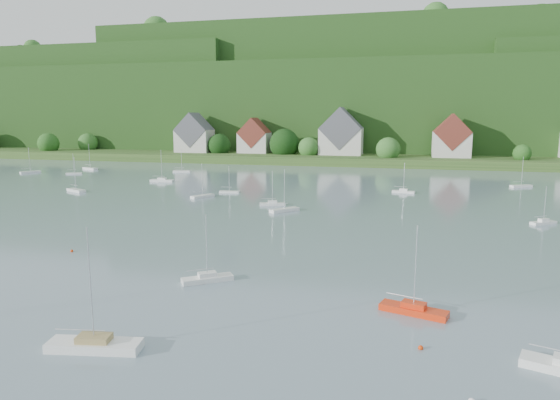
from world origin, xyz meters
name	(u,v)px	position (x,y,z in m)	size (l,w,h in m)	color
far_shore_strip	(332,156)	(0.00, 200.00, 1.50)	(600.00, 60.00, 3.00)	#2C4C1C
forested_ridge	(352,106)	(0.39, 268.57, 22.89)	(620.00, 181.22, 69.89)	#133B13
village_building_0	(194,136)	(-55.00, 187.00, 9.51)	(14.00, 10.40, 16.00)	beige
village_building_1	(254,138)	(-30.00, 189.00, 8.75)	(12.00, 9.36, 14.00)	beige
village_building_2	(341,136)	(5.00, 188.00, 10.27)	(16.00, 11.44, 18.00)	beige
village_building_3	(452,139)	(45.00, 186.00, 9.43)	(13.00, 10.40, 15.50)	beige
near_sailboat_2	(94,344)	(6.49, 26.96, 0.49)	(7.46, 3.22, 9.74)	white
near_sailboat_3	(207,278)	(8.77, 44.22, 0.42)	(5.40, 4.52, 7.49)	white
near_sailboat_5	(414,309)	(30.50, 40.43, 0.44)	(6.34, 3.42, 8.25)	red
mooring_buoy_2	(421,349)	(30.97, 33.25, 0.00)	(0.40, 0.40, 0.40)	#E93B0A
mooring_buoy_3	(72,252)	(-13.37, 51.13, 0.00)	(0.39, 0.39, 0.39)	#E93B0A
far_sailboat_cluster	(317,186)	(7.97, 118.39, 0.37)	(189.31, 63.35, 8.71)	white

